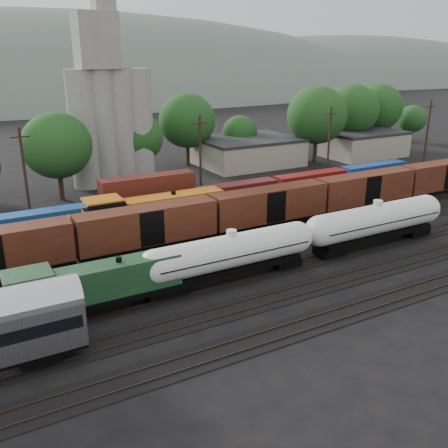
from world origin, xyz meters
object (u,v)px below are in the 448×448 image
green_locomotive (85,287)px  orange_locomotive (147,213)px  tank_car_a (231,253)px  grain_silo (110,114)px

green_locomotive → orange_locomotive: (11.01, 15.00, 0.28)m
tank_car_a → grain_silo: (1.66, 41.00, 8.45)m
grain_silo → orange_locomotive: bearing=-99.3°
green_locomotive → orange_locomotive: orange_locomotive is taller
tank_car_a → grain_silo: grain_silo is taller
tank_car_a → orange_locomotive: (-2.58, 15.00, 0.02)m
green_locomotive → orange_locomotive: bearing=53.7°
orange_locomotive → grain_silo: bearing=80.7°
green_locomotive → grain_silo: bearing=69.6°
orange_locomotive → green_locomotive: bearing=-126.3°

